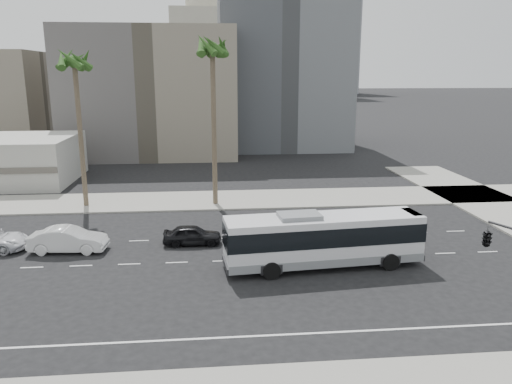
{
  "coord_description": "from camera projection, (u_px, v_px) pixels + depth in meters",
  "views": [
    {
      "loc": [
        -3.65,
        -29.93,
        11.9
      ],
      "look_at": [
        -0.5,
        4.0,
        3.59
      ],
      "focal_mm": 34.46,
      "sensor_mm": 36.0,
      "label": 1
    }
  ],
  "objects": [
    {
      "name": "car_a",
      "position": [
        192.0,
        235.0,
        34.8
      ],
      "size": [
        1.75,
        4.15,
        1.4
      ],
      "primitive_type": "imported",
      "rotation": [
        0.0,
        0.0,
        1.55
      ],
      "color": "black",
      "rests_on": "ground"
    },
    {
      "name": "palm_near",
      "position": [
        212.0,
        52.0,
        42.16
      ],
      "size": [
        4.46,
        4.46,
        15.03
      ],
      "rotation": [
        0.0,
        0.0,
        -0.19
      ],
      "color": "brown",
      "rests_on": "ground"
    },
    {
      "name": "traffic_signal",
      "position": [
        493.0,
        241.0,
        22.09
      ],
      "size": [
        2.49,
        3.48,
        5.44
      ],
      "rotation": [
        0.0,
        0.0,
        0.4
      ],
      "color": "#262628",
      "rests_on": "ground"
    },
    {
      "name": "highrise_right",
      "position": [
        304.0,
        26.0,
        250.34
      ],
      "size": [
        26.0,
        26.0,
        70.0
      ],
      "primitive_type": "cube",
      "color": "slate",
      "rests_on": "ground"
    },
    {
      "name": "ground",
      "position": [
        269.0,
        259.0,
        32.1
      ],
      "size": [
        700.0,
        700.0,
        0.0
      ],
      "primitive_type": "plane",
      "color": "black",
      "rests_on": "ground"
    },
    {
      "name": "midrise_beige_west",
      "position": [
        153.0,
        93.0,
        72.42
      ],
      "size": [
        24.0,
        18.0,
        18.0
      ],
      "primitive_type": "cube",
      "color": "#615C57",
      "rests_on": "ground"
    },
    {
      "name": "highrise_far",
      "position": [
        337.0,
        40.0,
        282.78
      ],
      "size": [
        22.0,
        22.0,
        60.0
      ],
      "primitive_type": "cube",
      "color": "slate",
      "rests_on": "ground"
    },
    {
      "name": "city_bus",
      "position": [
        324.0,
        238.0,
        30.54
      ],
      "size": [
        12.53,
        3.89,
        3.54
      ],
      "rotation": [
        0.0,
        0.0,
        0.09
      ],
      "color": "silver",
      "rests_on": "ground"
    },
    {
      "name": "midrise_gray_center",
      "position": [
        281.0,
        66.0,
        80.04
      ],
      "size": [
        20.0,
        20.0,
        26.0
      ],
      "primitive_type": "cube",
      "color": "#4A4D52",
      "rests_on": "ground"
    },
    {
      "name": "car_b",
      "position": [
        68.0,
        240.0,
        33.34
      ],
      "size": [
        2.15,
        5.26,
        1.69
      ],
      "primitive_type": "imported",
      "rotation": [
        0.0,
        0.0,
        1.5
      ],
      "color": "white",
      "rests_on": "ground"
    },
    {
      "name": "civic_tower",
      "position": [
        211.0,
        21.0,
        264.56
      ],
      "size": [
        42.0,
        42.0,
        129.0
      ],
      "color": "beige",
      "rests_on": "ground"
    },
    {
      "name": "palm_mid",
      "position": [
        75.0,
        65.0,
        41.73
      ],
      "size": [
        4.49,
        4.49,
        13.9
      ],
      "rotation": [
        0.0,
        0.0,
        -0.18
      ],
      "color": "brown",
      "rests_on": "ground"
    },
    {
      "name": "sidewalk_north",
      "position": [
        250.0,
        199.0,
        47.07
      ],
      "size": [
        120.0,
        7.0,
        0.15
      ],
      "primitive_type": "cube",
      "color": "gray",
      "rests_on": "ground"
    }
  ]
}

